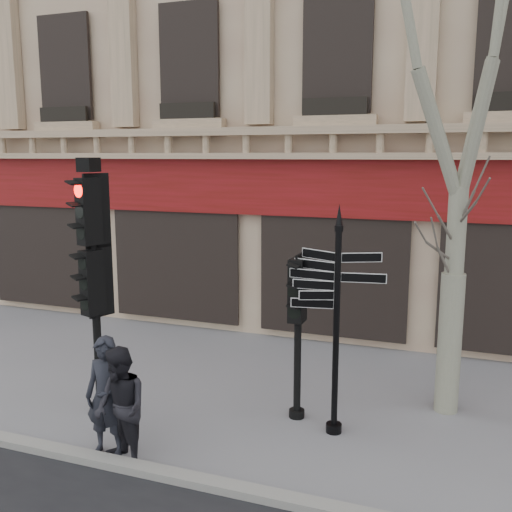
# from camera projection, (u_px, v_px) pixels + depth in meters

# --- Properties ---
(ground) EXTENTS (80.00, 80.00, 0.00)m
(ground) POSITION_uv_depth(u_px,v_px,m) (260.00, 441.00, 8.73)
(ground) COLOR slate
(ground) RESTS_ON ground
(kerb) EXTENTS (80.00, 0.25, 0.12)m
(kerb) POSITION_uv_depth(u_px,v_px,m) (224.00, 487.00, 7.42)
(kerb) COLOR gray
(kerb) RESTS_ON ground
(building) EXTENTS (28.00, 15.52, 18.00)m
(building) POSITION_uv_depth(u_px,v_px,m) (388.00, 11.00, 18.70)
(building) COLOR tan
(building) RESTS_ON ground
(fingerpost) EXTENTS (1.53, 1.53, 3.61)m
(fingerpost) POSITION_uv_depth(u_px,v_px,m) (337.00, 282.00, 8.59)
(fingerpost) COLOR black
(fingerpost) RESTS_ON ground
(traffic_signal_main) EXTENTS (0.56, 0.48, 4.28)m
(traffic_signal_main) POSITION_uv_depth(u_px,v_px,m) (93.00, 256.00, 9.25)
(traffic_signal_main) COLOR black
(traffic_signal_main) RESTS_ON ground
(traffic_signal_secondary) EXTENTS (0.46, 0.33, 2.70)m
(traffic_signal_secondary) POSITION_uv_depth(u_px,v_px,m) (298.00, 308.00, 9.20)
(traffic_signal_secondary) COLOR black
(traffic_signal_secondary) RESTS_ON ground
(plane_tree) EXTENTS (3.49, 3.49, 9.28)m
(plane_tree) POSITION_uv_depth(u_px,v_px,m) (470.00, 9.00, 8.65)
(plane_tree) COLOR gray
(plane_tree) RESTS_ON ground
(pedestrian_a) EXTENTS (0.69, 0.50, 1.77)m
(pedestrian_a) POSITION_uv_depth(u_px,v_px,m) (107.00, 396.00, 8.22)
(pedestrian_a) COLOR black
(pedestrian_a) RESTS_ON ground
(pedestrian_b) EXTENTS (1.05, 1.00, 1.72)m
(pedestrian_b) POSITION_uv_depth(u_px,v_px,m) (120.00, 408.00, 7.91)
(pedestrian_b) COLOR black
(pedestrian_b) RESTS_ON ground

